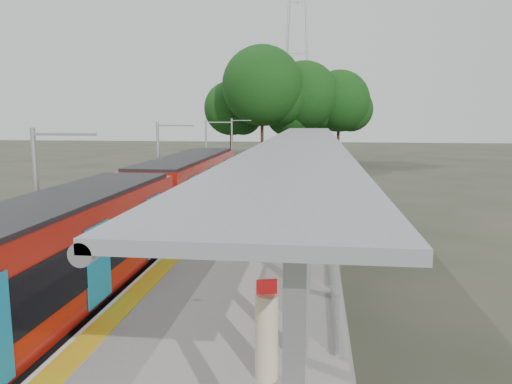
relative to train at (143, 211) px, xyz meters
The scene contains 15 objects.
trackbed 8.93m from the train, 90.01° to the left, with size 3.00×70.00×0.24m, color #59544C.
platform 9.93m from the train, 62.69° to the left, with size 6.00×50.00×1.00m, color gray.
tactile_strip 8.99m from the train, 77.39° to the left, with size 0.60×50.00×0.02m, color gold.
end_fence 33.97m from the train, 82.39° to the left, with size 6.00×0.10×1.20m, color #9EA0A5.
train is the anchor object (origin of this frame).
canopy 8.12m from the train, 38.75° to the left, with size 3.27×38.00×3.66m.
pylon 64.09m from the train, 86.75° to the left, with size 8.00×4.00×38.00m, color #9EA0A5, non-canonical shape.
tree_cluster 42.13m from the train, 85.75° to the left, with size 20.25×13.49×13.61m.
catenary_masts 7.95m from the train, 102.54° to the left, with size 2.08×48.16×5.40m.
bench_near 6.10m from the train, ahead, with size 0.98×1.51×0.99m.
bench_mid 6.29m from the train, 15.16° to the left, with size 0.65×1.45×0.96m.
bench_far 23.25m from the train, 74.03° to the left, with size 0.95×1.62×1.06m.
info_pillar_near 11.63m from the train, 59.64° to the right, with size 0.42×0.42×1.88m.
info_pillar_far 8.97m from the train, 44.38° to the left, with size 0.42×0.42×1.85m.
litter_bin 7.78m from the train, 30.31° to the left, with size 0.50×0.50×1.01m, color #9EA0A5.
Camera 1 is at (2.20, -7.22, 5.79)m, focal length 35.00 mm.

